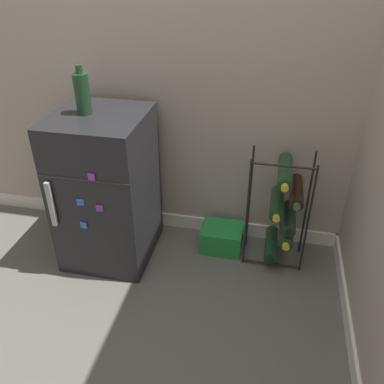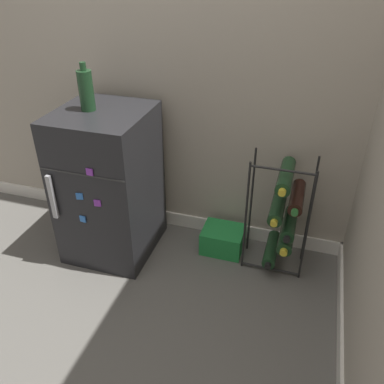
{
  "view_description": "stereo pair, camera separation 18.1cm",
  "coord_description": "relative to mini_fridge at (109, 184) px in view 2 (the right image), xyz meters",
  "views": [
    {
      "loc": [
        0.33,
        -1.39,
        1.6
      ],
      "look_at": [
        -0.05,
        0.45,
        0.43
      ],
      "focal_mm": 38.0,
      "sensor_mm": 36.0,
      "label": 1
    },
    {
      "loc": [
        0.51,
        -1.34,
        1.6
      ],
      "look_at": [
        -0.05,
        0.45,
        0.43
      ],
      "focal_mm": 38.0,
      "sensor_mm": 36.0,
      "label": 2
    }
  ],
  "objects": [
    {
      "name": "soda_box",
      "position": [
        0.63,
        0.16,
        -0.36
      ],
      "size": [
        0.24,
        0.2,
        0.14
      ],
      "color": "#1E7F38",
      "rests_on": "ground_plane"
    },
    {
      "name": "wall_back",
      "position": [
        0.52,
        0.34,
        0.81
      ],
      "size": [
        6.6,
        0.07,
        2.5
      ],
      "color": "#9E9384",
      "rests_on": "ground_plane"
    },
    {
      "name": "mini_fridge",
      "position": [
        0.0,
        0.0,
        0.0
      ],
      "size": [
        0.47,
        0.53,
        0.86
      ],
      "color": "black",
      "rests_on": "ground_plane"
    },
    {
      "name": "fridge_top_bottle",
      "position": [
        -0.06,
        -0.0,
        0.54
      ],
      "size": [
        0.07,
        0.07,
        0.24
      ],
      "color": "#19381E",
      "rests_on": "mini_fridge"
    },
    {
      "name": "ground_plane",
      "position": [
        0.52,
        -0.39,
        -0.43
      ],
      "size": [
        14.0,
        14.0,
        0.0
      ],
      "primitive_type": "plane",
      "color": "#56544F"
    },
    {
      "name": "wine_rack",
      "position": [
        0.97,
        0.12,
        -0.09
      ],
      "size": [
        0.33,
        0.33,
        0.67
      ],
      "color": "black",
      "rests_on": "ground_plane"
    }
  ]
}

